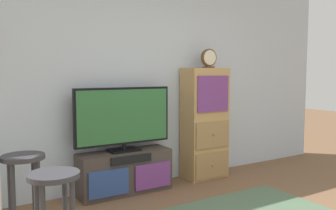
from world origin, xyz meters
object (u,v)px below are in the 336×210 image
at_px(media_console, 125,172).
at_px(bar_stool_near, 54,202).
at_px(television, 124,117).
at_px(desk_clock, 209,58).
at_px(bar_stool_far, 24,179).
at_px(side_cabinet, 205,123).

bearing_deg(media_console, bar_stool_near, -129.02).
distance_m(television, desk_clock, 1.41).
distance_m(desk_clock, bar_stool_far, 2.77).
bearing_deg(bar_stool_near, bar_stool_far, 97.84).
height_order(television, desk_clock, desk_clock).
bearing_deg(media_console, side_cabinet, 0.49).
height_order(desk_clock, bar_stool_far, desk_clock).
bearing_deg(bar_stool_far, bar_stool_near, -82.16).
bearing_deg(side_cabinet, bar_stool_far, -162.22).
distance_m(television, side_cabinet, 1.19).
height_order(side_cabinet, desk_clock, desk_clock).
height_order(side_cabinet, bar_stool_far, side_cabinet).
bearing_deg(bar_stool_far, desk_clock, 17.14).
bearing_deg(desk_clock, bar_stool_near, -149.32).
relative_size(side_cabinet, desk_clock, 5.81).
relative_size(desk_clock, bar_stool_near, 0.33).
height_order(television, bar_stool_near, television).
xyz_separation_m(side_cabinet, desk_clock, (0.05, -0.01, 0.87)).
height_order(media_console, side_cabinet, side_cabinet).
height_order(media_console, desk_clock, desk_clock).
xyz_separation_m(television, side_cabinet, (1.18, -0.01, -0.16)).
bearing_deg(side_cabinet, television, 179.34).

